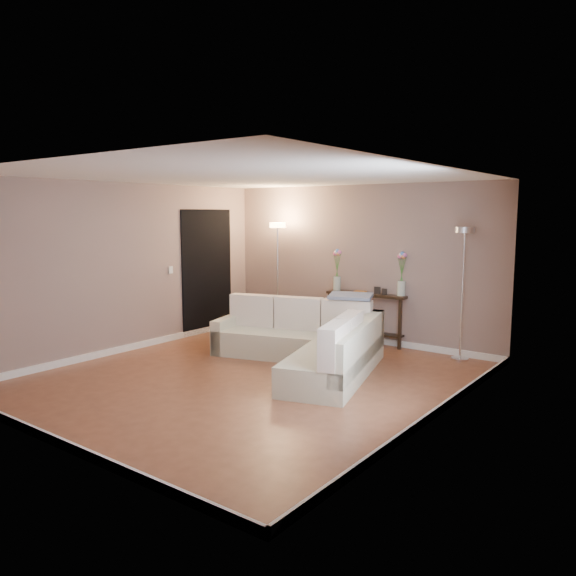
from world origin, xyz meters
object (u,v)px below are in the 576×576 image
Objects in this scene: console_table at (363,314)px; floor_lamp_unlit at (464,267)px; floor_lamp_lit at (278,256)px; sectional_sofa at (310,343)px.

floor_lamp_unlit reaches higher than console_table.
console_table is 0.70× the size of floor_lamp_lit.
sectional_sofa is 1.56× the size of floor_lamp_unlit.
console_table is 1.85m from floor_lamp_lit.
sectional_sofa is 1.70m from console_table.
console_table is 0.71× the size of floor_lamp_unlit.
floor_lamp_unlit is at bearing 43.48° from sectional_sofa.
floor_lamp_unlit is (1.62, 1.53, 1.05)m from sectional_sofa.
floor_lamp_unlit is at bearing -5.15° from console_table.
sectional_sofa is 2.19× the size of console_table.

